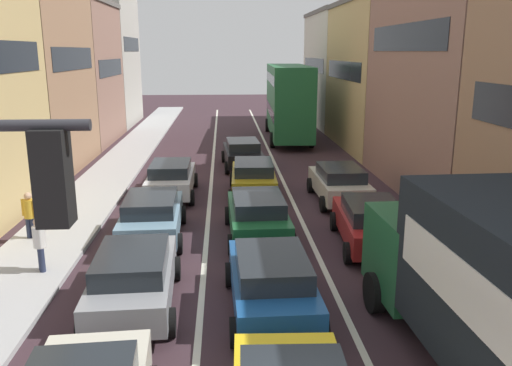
{
  "coord_description": "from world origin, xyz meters",
  "views": [
    {
      "loc": [
        -1.09,
        -5.49,
        6.0
      ],
      "look_at": [
        0.0,
        12.0,
        1.6
      ],
      "focal_mm": 36.95,
      "sensor_mm": 36.0,
      "label": 1
    }
  ],
  "objects": [
    {
      "name": "wagon_left_lane_second",
      "position": [
        -3.27,
        6.24,
        0.8
      ],
      "size": [
        2.21,
        4.37,
        1.49
      ],
      "rotation": [
        0.0,
        0.0,
        1.61
      ],
      "color": "gray",
      "rests_on": "ground"
    },
    {
      "name": "sedan_left_lane_third",
      "position": [
        -3.46,
        11.06,
        0.8
      ],
      "size": [
        2.17,
        4.35,
        1.49
      ],
      "rotation": [
        0.0,
        0.0,
        1.6
      ],
      "color": "#759EB7",
      "rests_on": "ground"
    },
    {
      "name": "sedan_centre_lane_fifth",
      "position": [
        -0.1,
        21.77,
        0.8
      ],
      "size": [
        2.26,
        4.39,
        1.49
      ],
      "rotation": [
        0.0,
        0.0,
        1.63
      ],
      "color": "black",
      "rests_on": "ground"
    },
    {
      "name": "building_row_right",
      "position": [
        9.9,
        21.79,
        5.0
      ],
      "size": [
        7.2,
        43.9,
        12.2
      ],
      "rotation": [
        0.0,
        0.0,
        -1.57
      ],
      "color": "beige",
      "rests_on": "ground"
    },
    {
      "name": "wagon_right_lane_far",
      "position": [
        3.59,
        15.04,
        0.8
      ],
      "size": [
        2.09,
        4.32,
        1.49
      ],
      "rotation": [
        0.0,
        0.0,
        1.58
      ],
      "color": "beige",
      "rests_on": "ground"
    },
    {
      "name": "sidewalk_left",
      "position": [
        -6.7,
        20.0,
        0.07
      ],
      "size": [
        2.6,
        64.0,
        0.14
      ],
      "primitive_type": "cube",
      "color": "#B0B0B0",
      "rests_on": "ground"
    },
    {
      "name": "pedestrian_near_kerb",
      "position": [
        -6.12,
        8.3,
        0.95
      ],
      "size": [
        0.34,
        0.5,
        1.66
      ],
      "rotation": [
        0.0,
        0.0,
        0.44
      ],
      "color": "#262D47",
      "rests_on": "ground"
    },
    {
      "name": "pedestrian_far_sidewalk",
      "position": [
        -7.32,
        10.99,
        0.95
      ],
      "size": [
        0.52,
        0.34,
        1.66
      ],
      "rotation": [
        0.0,
        0.0,
        4.4
      ],
      "color": "#262D47",
      "rests_on": "ground"
    },
    {
      "name": "lane_stripe_left",
      "position": [
        -1.7,
        20.0,
        0.01
      ],
      "size": [
        0.16,
        60.0,
        0.01
      ],
      "primitive_type": "cube",
      "color": "silver",
      "rests_on": "ground"
    },
    {
      "name": "sedan_right_lane_behind_truck",
      "position": [
        3.48,
        9.95,
        0.8
      ],
      "size": [
        2.3,
        4.41,
        1.49
      ],
      "rotation": [
        0.0,
        0.0,
        1.5
      ],
      "color": "#A51E1E",
      "rests_on": "ground"
    },
    {
      "name": "coupe_centre_lane_fourth",
      "position": [
        0.16,
        16.29,
        0.8
      ],
      "size": [
        2.17,
        4.35,
        1.49
      ],
      "rotation": [
        0.0,
        0.0,
        1.54
      ],
      "color": "#B29319",
      "rests_on": "ground"
    },
    {
      "name": "sedan_centre_lane_second",
      "position": [
        -0.03,
        5.8,
        0.8
      ],
      "size": [
        2.15,
        4.34,
        1.49
      ],
      "rotation": [
        0.0,
        0.0,
        1.6
      ],
      "color": "#194C8C",
      "rests_on": "ground"
    },
    {
      "name": "sedan_left_lane_fourth",
      "position": [
        -3.32,
        16.27,
        0.8
      ],
      "size": [
        2.06,
        4.3,
        1.49
      ],
      "rotation": [
        0.0,
        0.0,
        1.57
      ],
      "color": "silver",
      "rests_on": "ground"
    },
    {
      "name": "lane_stripe_right",
      "position": [
        1.7,
        20.0,
        0.01
      ],
      "size": [
        0.16,
        60.0,
        0.01
      ],
      "primitive_type": "cube",
      "color": "silver",
      "rests_on": "ground"
    },
    {
      "name": "removalist_box_truck",
      "position": [
        3.7,
        2.77,
        1.97
      ],
      "size": [
        2.9,
        7.77,
        3.58
      ],
      "rotation": [
        0.0,
        0.0,
        1.6
      ],
      "color": "#1E5933",
      "rests_on": "ground"
    },
    {
      "name": "bus_mid_queue_primary",
      "position": [
        3.38,
        30.66,
        2.83
      ],
      "size": [
        3.1,
        10.59,
        5.06
      ],
      "rotation": [
        0.0,
        0.0,
        1.53
      ],
      "color": "#1E6033",
      "rests_on": "ground"
    },
    {
      "name": "hatchback_centre_lane_third",
      "position": [
        -0.01,
        10.92,
        0.8
      ],
      "size": [
        2.15,
        4.34,
        1.49
      ],
      "rotation": [
        0.0,
        0.0,
        1.6
      ],
      "color": "#19592D",
      "rests_on": "ground"
    },
    {
      "name": "building_row_left",
      "position": [
        -12.0,
        22.33,
        5.36
      ],
      "size": [
        7.2,
        43.9,
        12.17
      ],
      "rotation": [
        0.0,
        0.0,
        1.57
      ],
      "color": "gray",
      "rests_on": "ground"
    }
  ]
}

